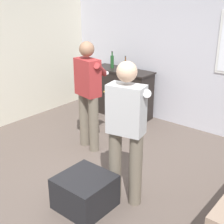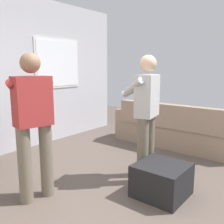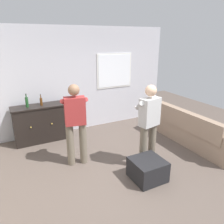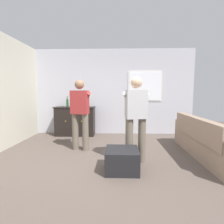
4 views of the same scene
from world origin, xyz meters
name	(u,v)px [view 2 (image 2 of 4)]	position (x,y,z in m)	size (l,w,h in m)	color
ground	(135,195)	(0.00, 0.00, 0.00)	(10.40, 10.40, 0.00)	brown
wall_back_with_window	(12,74)	(0.03, 2.66, 1.41)	(5.20, 0.15, 2.80)	silver
couch	(172,130)	(1.97, 0.46, 0.33)	(0.57, 2.41, 0.85)	gray
ottoman	(162,180)	(0.20, -0.25, 0.19)	(0.58, 0.58, 0.39)	black
person_standing_left	(33,120)	(-0.77, 0.87, 0.94)	(0.55, 0.51, 1.68)	#6B6051
person_standing_right	(146,112)	(0.47, 0.16, 0.94)	(0.55, 0.51, 1.68)	#6B6051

